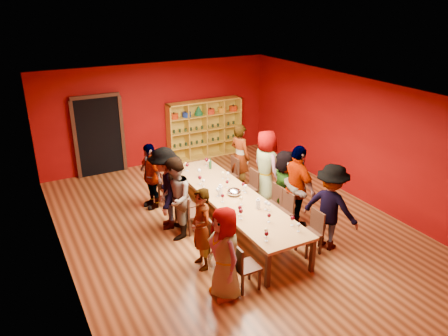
% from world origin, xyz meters
% --- Properties ---
extents(room_shell, '(7.10, 9.10, 3.04)m').
position_xyz_m(room_shell, '(0.00, 0.00, 1.50)').
color(room_shell, brown).
rests_on(room_shell, ground).
extents(tasting_table, '(1.10, 4.50, 0.75)m').
position_xyz_m(tasting_table, '(0.00, 0.00, 0.70)').
color(tasting_table, '#A57844').
rests_on(tasting_table, ground).
extents(doorway, '(1.40, 0.17, 2.30)m').
position_xyz_m(doorway, '(-1.80, 4.43, 1.12)').
color(doorway, black).
rests_on(doorway, ground).
extents(shelving_unit, '(2.40, 0.40, 1.80)m').
position_xyz_m(shelving_unit, '(1.40, 4.32, 0.98)').
color(shelving_unit, gold).
rests_on(shelving_unit, ground).
extents(chair_person_left_0, '(0.42, 0.42, 0.89)m').
position_xyz_m(chair_person_left_0, '(-0.91, -2.00, 0.50)').
color(chair_person_left_0, black).
rests_on(chair_person_left_0, ground).
extents(person_left_0, '(0.46, 0.82, 1.66)m').
position_xyz_m(person_left_0, '(-1.25, -2.00, 0.83)').
color(person_left_0, '#CD8994').
rests_on(person_left_0, ground).
extents(chair_person_left_1, '(0.42, 0.42, 0.89)m').
position_xyz_m(chair_person_left_1, '(-0.91, -1.06, 0.50)').
color(chair_person_left_1, black).
rests_on(chair_person_left_1, ground).
extents(person_left_1, '(0.45, 0.60, 1.60)m').
position_xyz_m(person_left_1, '(-1.24, -1.06, 0.80)').
color(person_left_1, '#CD8A91').
rests_on(person_left_1, ground).
extents(chair_person_left_2, '(0.42, 0.42, 0.89)m').
position_xyz_m(chair_person_left_2, '(-0.91, 0.21, 0.50)').
color(chair_person_left_2, black).
rests_on(chair_person_left_2, ground).
extents(person_left_2, '(0.77, 0.97, 1.76)m').
position_xyz_m(person_left_2, '(-1.25, 0.21, 0.88)').
color(person_left_2, '#4B4B50').
rests_on(person_left_2, ground).
extents(chair_person_left_3, '(0.42, 0.42, 0.89)m').
position_xyz_m(chair_person_left_3, '(-0.91, 0.67, 0.50)').
color(chair_person_left_3, black).
rests_on(chair_person_left_3, ground).
extents(person_left_3, '(0.86, 1.29, 1.85)m').
position_xyz_m(person_left_3, '(-1.27, 0.67, 0.92)').
color(person_left_3, pink).
rests_on(person_left_3, ground).
extents(chair_person_left_4, '(0.42, 0.42, 0.89)m').
position_xyz_m(chair_person_left_4, '(-0.91, 1.76, 0.50)').
color(chair_person_left_4, black).
rests_on(chair_person_left_4, ground).
extents(person_left_4, '(0.57, 1.00, 1.61)m').
position_xyz_m(person_left_4, '(-1.24, 1.76, 0.81)').
color(person_left_4, pink).
rests_on(person_left_4, ground).
extents(chair_person_right_0, '(0.42, 0.42, 0.89)m').
position_xyz_m(chair_person_right_0, '(0.91, -1.63, 0.50)').
color(chair_person_right_0, black).
rests_on(chair_person_right_0, ground).
extents(person_right_0, '(0.92, 1.26, 1.80)m').
position_xyz_m(person_right_0, '(1.32, -1.63, 0.90)').
color(person_right_0, '#141C38').
rests_on(person_right_0, ground).
extents(chair_person_right_1, '(0.42, 0.42, 0.89)m').
position_xyz_m(chair_person_right_1, '(0.91, -0.66, 0.50)').
color(chair_person_right_1, black).
rests_on(chair_person_right_1, ground).
extents(person_right_1, '(0.58, 1.14, 1.90)m').
position_xyz_m(person_right_1, '(1.22, -0.66, 0.95)').
color(person_right_1, pink).
rests_on(person_right_1, ground).
extents(chair_person_right_2, '(0.42, 0.42, 0.89)m').
position_xyz_m(chair_person_right_2, '(0.91, -0.25, 0.50)').
color(chair_person_right_2, black).
rests_on(chair_person_right_2, ground).
extents(person_right_2, '(0.85, 1.61, 1.67)m').
position_xyz_m(person_right_2, '(1.20, -0.25, 0.84)').
color(person_right_2, '#5C8ABE').
rests_on(person_right_2, ground).
extents(chair_person_right_3, '(0.42, 0.42, 0.89)m').
position_xyz_m(chair_person_right_3, '(0.91, 0.74, 0.50)').
color(chair_person_right_3, black).
rests_on(chair_person_right_3, ground).
extents(person_right_3, '(0.50, 0.90, 1.83)m').
position_xyz_m(person_right_3, '(1.34, 0.74, 0.91)').
color(person_right_3, '#131A34').
rests_on(person_right_3, ground).
extents(chair_person_right_4, '(0.42, 0.42, 0.89)m').
position_xyz_m(chair_person_right_4, '(0.91, 1.69, 0.50)').
color(chair_person_right_4, black).
rests_on(chair_person_right_4, ground).
extents(person_right_4, '(0.60, 0.73, 1.75)m').
position_xyz_m(person_right_4, '(1.17, 1.69, 0.88)').
color(person_right_4, '#CB888D').
rests_on(person_right_4, ground).
extents(wine_glass_0, '(0.08, 0.08, 0.20)m').
position_xyz_m(wine_glass_0, '(-0.29, -0.82, 0.90)').
color(wine_glass_0, white).
rests_on(wine_glass_0, tasting_table).
extents(wine_glass_1, '(0.07, 0.07, 0.18)m').
position_xyz_m(wine_glass_1, '(0.30, 1.74, 0.88)').
color(wine_glass_1, white).
rests_on(wine_glass_1, tasting_table).
extents(wine_glass_2, '(0.09, 0.09, 0.21)m').
position_xyz_m(wine_glass_2, '(-0.30, 1.75, 0.90)').
color(wine_glass_2, white).
rests_on(wine_glass_2, tasting_table).
extents(wine_glass_3, '(0.07, 0.07, 0.18)m').
position_xyz_m(wine_glass_3, '(0.26, 0.93, 0.88)').
color(wine_glass_3, white).
rests_on(wine_glass_3, tasting_table).
extents(wine_glass_4, '(0.09, 0.09, 0.21)m').
position_xyz_m(wine_glass_4, '(-0.31, 1.79, 0.91)').
color(wine_glass_4, white).
rests_on(wine_glass_4, tasting_table).
extents(wine_glass_5, '(0.08, 0.08, 0.20)m').
position_xyz_m(wine_glass_5, '(0.32, -0.00, 0.90)').
color(wine_glass_5, white).
rests_on(wine_glass_5, tasting_table).
extents(wine_glass_6, '(0.08, 0.08, 0.19)m').
position_xyz_m(wine_glass_6, '(0.06, -1.34, 0.89)').
color(wine_glass_6, white).
rests_on(wine_glass_6, tasting_table).
extents(wine_glass_7, '(0.09, 0.09, 0.22)m').
position_xyz_m(wine_glass_7, '(0.27, 1.83, 0.91)').
color(wine_glass_7, white).
rests_on(wine_glass_7, tasting_table).
extents(wine_glass_8, '(0.08, 0.08, 0.20)m').
position_xyz_m(wine_glass_8, '(-0.29, 0.12, 0.90)').
color(wine_glass_8, white).
rests_on(wine_glass_8, tasting_table).
extents(wine_glass_9, '(0.07, 0.07, 0.18)m').
position_xyz_m(wine_glass_9, '(0.34, -1.90, 0.88)').
color(wine_glass_9, white).
rests_on(wine_glass_9, tasting_table).
extents(wine_glass_10, '(0.08, 0.08, 0.19)m').
position_xyz_m(wine_glass_10, '(0.34, 0.83, 0.89)').
color(wine_glass_10, white).
rests_on(wine_glass_10, tasting_table).
extents(wine_glass_11, '(0.08, 0.08, 0.21)m').
position_xyz_m(wine_glass_11, '(0.37, -1.66, 0.90)').
color(wine_glass_11, white).
rests_on(wine_glass_11, tasting_table).
extents(wine_glass_12, '(0.09, 0.09, 0.22)m').
position_xyz_m(wine_glass_12, '(-0.20, 1.27, 0.91)').
color(wine_glass_12, white).
rests_on(wine_glass_12, tasting_table).
extents(wine_glass_13, '(0.08, 0.08, 0.20)m').
position_xyz_m(wine_glass_13, '(-0.04, -0.46, 0.89)').
color(wine_glass_13, white).
rests_on(wine_glass_13, tasting_table).
extents(wine_glass_14, '(0.07, 0.07, 0.18)m').
position_xyz_m(wine_glass_14, '(0.10, 0.42, 0.88)').
color(wine_glass_14, white).
rests_on(wine_glass_14, tasting_table).
extents(wine_glass_15, '(0.08, 0.08, 0.21)m').
position_xyz_m(wine_glass_15, '(-0.36, 0.89, 0.90)').
color(wine_glass_15, white).
rests_on(wine_glass_15, tasting_table).
extents(wine_glass_16, '(0.09, 0.09, 0.22)m').
position_xyz_m(wine_glass_16, '(-0.35, -0.97, 0.91)').
color(wine_glass_16, white).
rests_on(wine_glass_16, tasting_table).
extents(wine_glass_17, '(0.07, 0.07, 0.18)m').
position_xyz_m(wine_glass_17, '(-0.34, 0.74, 0.88)').
color(wine_glass_17, white).
rests_on(wine_glass_17, tasting_table).
extents(wine_glass_18, '(0.07, 0.07, 0.18)m').
position_xyz_m(wine_glass_18, '(0.32, -0.95, 0.88)').
color(wine_glass_18, white).
rests_on(wine_glass_18, tasting_table).
extents(wine_glass_19, '(0.08, 0.08, 0.20)m').
position_xyz_m(wine_glass_19, '(-0.37, -1.90, 0.89)').
color(wine_glass_19, white).
rests_on(wine_glass_19, tasting_table).
extents(wine_glass_20, '(0.08, 0.08, 0.20)m').
position_xyz_m(wine_glass_20, '(0.34, 0.12, 0.89)').
color(wine_glass_20, white).
rests_on(wine_glass_20, tasting_table).
extents(wine_glass_21, '(0.07, 0.07, 0.18)m').
position_xyz_m(wine_glass_21, '(-0.29, -1.77, 0.88)').
color(wine_glass_21, white).
rests_on(wine_glass_21, tasting_table).
extents(wine_glass_22, '(0.08, 0.08, 0.20)m').
position_xyz_m(wine_glass_22, '(0.29, -0.88, 0.89)').
color(wine_glass_22, white).
rests_on(wine_glass_22, tasting_table).
extents(wine_glass_23, '(0.08, 0.08, 0.19)m').
position_xyz_m(wine_glass_23, '(-0.33, -0.17, 0.89)').
color(wine_glass_23, white).
rests_on(wine_glass_23, tasting_table).
extents(spittoon_bowl, '(0.31, 0.31, 0.17)m').
position_xyz_m(spittoon_bowl, '(0.06, 0.02, 0.82)').
color(spittoon_bowl, silver).
rests_on(spittoon_bowl, tasting_table).
extents(carafe_a, '(0.13, 0.13, 0.27)m').
position_xyz_m(carafe_a, '(-0.23, 0.13, 0.87)').
color(carafe_a, white).
rests_on(carafe_a, tasting_table).
extents(carafe_b, '(0.11, 0.11, 0.24)m').
position_xyz_m(carafe_b, '(0.17, -0.77, 0.86)').
color(carafe_b, white).
rests_on(carafe_b, tasting_table).
extents(wine_bottle, '(0.07, 0.07, 0.27)m').
position_xyz_m(wine_bottle, '(0.27, 1.62, 0.85)').
color(wine_bottle, '#163D1D').
rests_on(wine_bottle, tasting_table).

